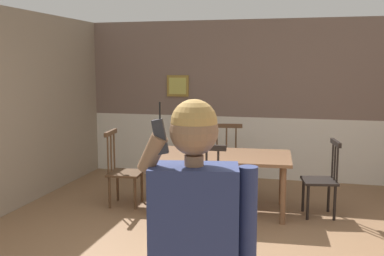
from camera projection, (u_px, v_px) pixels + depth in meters
The scene contains 7 objects.
room_back_partition at pixel (254, 103), 7.53m from camera, with size 5.77×0.17×2.62m.
dining_table at pixel (219, 160), 5.88m from camera, with size 1.89×1.10×0.74m.
chair_near_window at pixel (123, 170), 6.13m from camera, with size 0.48×0.48×1.02m.
chair_by_doorway at pixel (322, 179), 5.68m from camera, with size 0.47×0.47×0.97m.
chair_at_table_head at pixel (209, 193), 5.04m from camera, with size 0.43×0.43×1.05m.
chair_opposite_corner at pixel (226, 160), 6.76m from camera, with size 0.54×0.54×1.00m.
person_figure at pixel (195, 251), 2.17m from camera, with size 0.56×0.30×1.75m.
Camera 1 is at (0.83, -3.80, 1.91)m, focal length 42.53 mm.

